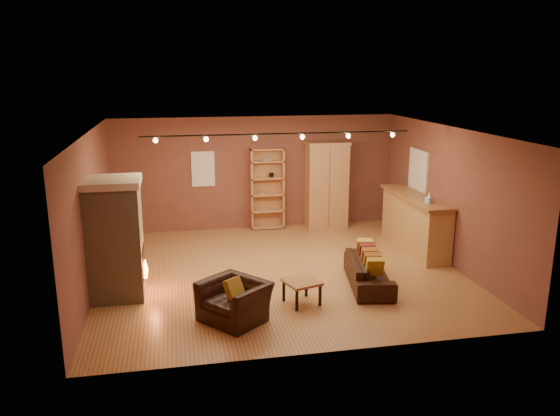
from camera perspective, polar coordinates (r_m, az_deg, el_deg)
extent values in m
plane|color=#915D33|center=(10.92, 0.09, -6.67)|extent=(7.00, 7.00, 0.00)
plane|color=brown|center=(10.26, 0.10, 8.09)|extent=(7.00, 7.00, 0.00)
cube|color=brown|center=(13.64, -2.55, 3.67)|extent=(7.00, 0.02, 2.80)
cube|color=brown|center=(10.43, -19.13, -0.43)|extent=(0.02, 6.50, 2.80)
cube|color=brown|center=(11.68, 17.20, 1.24)|extent=(0.02, 6.50, 2.80)
cube|color=tan|center=(9.90, -16.82, -3.41)|extent=(0.90, 0.90, 2.00)
cube|color=beige|center=(9.65, -17.27, 2.60)|extent=(0.98, 0.98, 0.12)
cube|color=black|center=(9.99, -14.31, -5.50)|extent=(0.10, 0.65, 0.55)
cone|color=orange|center=(10.03, -13.92, -6.13)|extent=(0.10, 0.10, 0.22)
cube|color=white|center=(13.46, -8.04, 4.06)|extent=(0.56, 0.04, 0.86)
cube|color=tan|center=(13.73, -1.46, 2.14)|extent=(0.83, 0.04, 2.04)
cube|color=tan|center=(13.53, -3.02, 1.94)|extent=(0.04, 0.32, 2.04)
cube|color=tan|center=(13.66, 0.28, 2.08)|extent=(0.04, 0.32, 2.04)
cube|color=gray|center=(13.60, -1.94, 1.53)|extent=(0.18, 0.12, 0.05)
cube|color=black|center=(13.54, -0.91, 3.45)|extent=(0.10, 0.10, 0.12)
cube|color=tan|center=(13.83, -1.34, -1.95)|extent=(0.83, 0.32, 0.04)
cube|color=tan|center=(13.72, -1.35, -0.26)|extent=(0.83, 0.32, 0.04)
cube|color=tan|center=(13.62, -1.36, 1.44)|extent=(0.83, 0.32, 0.03)
cube|color=tan|center=(13.54, -1.37, 3.16)|extent=(0.83, 0.32, 0.04)
cube|color=tan|center=(13.46, -1.38, 4.91)|extent=(0.83, 0.32, 0.04)
cube|color=tan|center=(13.42, -1.39, 6.19)|extent=(0.83, 0.32, 0.04)
cube|color=tan|center=(13.80, 4.88, 2.32)|extent=(1.01, 0.55, 2.12)
cube|color=#9C6738|center=(13.55, 5.19, 2.09)|extent=(0.02, 0.01, 2.02)
cube|color=tan|center=(13.62, 4.98, 6.80)|extent=(1.07, 0.61, 0.06)
cube|color=tan|center=(12.47, 13.92, -1.60)|extent=(0.56, 2.45, 1.17)
cube|color=#9C6738|center=(12.32, 14.09, 1.15)|extent=(0.68, 2.57, 0.06)
cube|color=#92BEE9|center=(11.67, 15.30, 0.82)|extent=(0.16, 0.16, 0.12)
cone|color=white|center=(11.65, 15.34, 1.36)|extent=(0.08, 0.08, 0.10)
cube|color=white|center=(12.84, 14.25, 3.72)|extent=(0.05, 0.90, 1.00)
imported|color=black|center=(10.29, 9.26, -6.16)|extent=(0.82, 1.84, 0.69)
cube|color=#AE912C|center=(9.70, 9.88, -6.06)|extent=(0.34, 0.28, 0.36)
cube|color=#99541E|center=(9.96, 9.59, -5.51)|extent=(0.34, 0.28, 0.36)
cube|color=#99541E|center=(10.21, 9.31, -4.99)|extent=(0.34, 0.28, 0.36)
cube|color=maroon|center=(10.47, 9.05, -4.50)|extent=(0.34, 0.28, 0.36)
cube|color=#AE912C|center=(10.72, 8.80, -4.03)|extent=(0.34, 0.28, 0.36)
imported|color=black|center=(8.80, -4.81, -9.00)|extent=(1.13, 1.17, 0.86)
cube|color=#AE912C|center=(8.76, -4.82, -8.35)|extent=(0.38, 0.37, 0.34)
cube|color=#9C6738|center=(9.38, 2.29, -7.73)|extent=(0.68, 0.68, 0.05)
cube|color=black|center=(9.21, 1.22, -9.56)|extent=(0.05, 0.05, 0.36)
cube|color=black|center=(9.31, 3.98, -9.32)|extent=(0.05, 0.05, 0.36)
cube|color=black|center=(9.62, 0.64, -8.49)|extent=(0.05, 0.05, 0.36)
cube|color=black|center=(9.72, 3.29, -8.28)|extent=(0.05, 0.05, 0.36)
cylinder|color=black|center=(10.46, -0.12, 7.77)|extent=(5.20, 0.03, 0.03)
sphere|color=#FFD88C|center=(10.29, -12.89, 6.92)|extent=(0.09, 0.09, 0.09)
sphere|color=#FFD88C|center=(10.30, -7.73, 7.15)|extent=(0.09, 0.09, 0.09)
sphere|color=#FFD88C|center=(10.40, -2.63, 7.33)|extent=(0.09, 0.09, 0.09)
sphere|color=#FFD88C|center=(10.57, 2.35, 7.44)|extent=(0.09, 0.09, 0.09)
sphere|color=#FFD88C|center=(10.82, 7.14, 7.50)|extent=(0.09, 0.09, 0.09)
sphere|color=#FFD88C|center=(11.14, 11.68, 7.51)|extent=(0.09, 0.09, 0.09)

